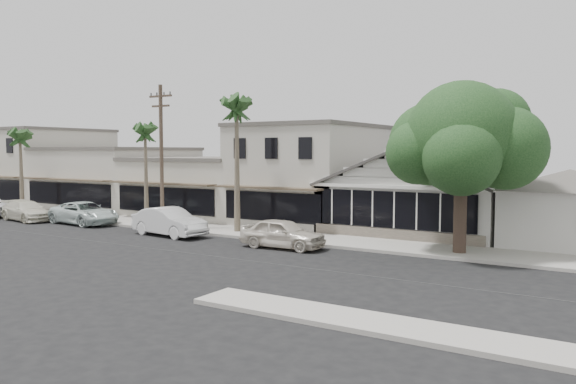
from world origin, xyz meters
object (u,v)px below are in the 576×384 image
Objects in this scene: car_2 at (84,213)px; shade_tree at (462,141)px; car_0 at (283,233)px; car_3 at (27,211)px; car_1 at (169,222)px; utility_pole at (161,153)px.

car_2 is 0.66× the size of shade_tree.
car_0 is 21.39m from car_3.
car_1 is 13.56m from car_3.
car_2 is at bearing -71.42° from car_3.
utility_pole is 2.02× the size of car_0.
car_3 is at bearing 87.73° from car_0.
car_2 is at bearing -173.57° from utility_pole.
shade_tree is (8.11, 2.97, 4.64)m from car_0.
car_0 is 9.80m from shade_tree.
car_0 is at bearing -9.22° from utility_pole.
car_1 is at bearing -81.64° from car_3.
car_2 is (-16.39, 0.87, -0.01)m from car_0.
car_3 is at bearing 97.36° from car_1.
car_0 is 0.82× the size of car_2.
car_1 is at bearing -37.13° from utility_pole.
utility_pole is at bearing 78.34° from car_0.
car_2 is at bearing 84.50° from car_0.
utility_pole is 4.74m from car_1.
car_2 is at bearing -175.11° from shade_tree.
car_1 is 8.60m from car_2.
utility_pole reaches higher than car_3.
car_3 is (-11.49, -1.67, -4.09)m from utility_pole.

